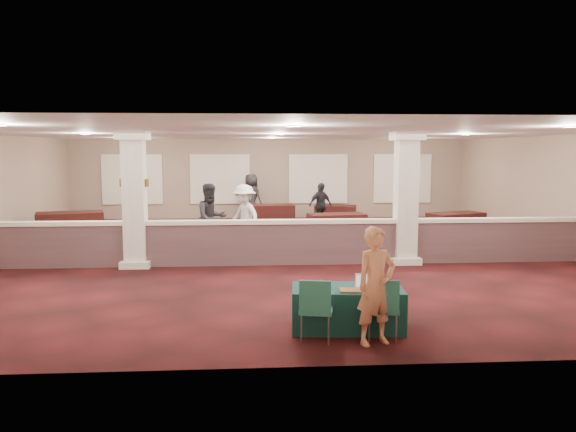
{
  "coord_description": "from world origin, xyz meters",
  "views": [
    {
      "loc": [
        -0.77,
        -14.88,
        2.76
      ],
      "look_at": [
        0.09,
        -2.0,
        1.25
      ],
      "focal_mm": 35.0,
      "sensor_mm": 36.0,
      "label": 1
    }
  ],
  "objects": [
    {
      "name": "far_table_back_center",
      "position": [
        -0.09,
        5.87,
        0.38
      ],
      "size": [
        1.9,
        1.03,
        0.75
      ],
      "primitive_type": "cube",
      "rotation": [
        0.0,
        0.0,
        0.06
      ],
      "color": "black",
      "rests_on": "ground"
    },
    {
      "name": "wall_front",
      "position": [
        0.0,
        -8.0,
        1.6
      ],
      "size": [
        16.0,
        0.04,
        3.2
      ],
      "primitive_type": "cube",
      "color": "gray",
      "rests_on": "ground"
    },
    {
      "name": "wall_right",
      "position": [
        8.0,
        0.0,
        1.6
      ],
      "size": [
        0.04,
        16.0,
        3.2
      ],
      "primitive_type": "cube",
      "color": "gray",
      "rests_on": "ground"
    },
    {
      "name": "yarn_grey",
      "position": [
        0.32,
        -6.36,
        0.7
      ],
      "size": [
        0.09,
        0.09,
        0.09
      ],
      "primitive_type": "sphere",
      "color": "#46454A",
      "rests_on": "near_table"
    },
    {
      "name": "column_right",
      "position": [
        3.0,
        -1.5,
        1.64
      ],
      "size": [
        0.72,
        0.72,
        3.2
      ],
      "color": "silver",
      "rests_on": "ground"
    },
    {
      "name": "far_table_front_left",
      "position": [
        -5.71,
        0.3,
        0.35
      ],
      "size": [
        1.91,
        1.43,
        0.7
      ],
      "primitive_type": "cube",
      "rotation": [
        0.0,
        0.0,
        0.38
      ],
      "color": "black",
      "rests_on": "ground"
    },
    {
      "name": "wall_back",
      "position": [
        0.0,
        8.0,
        1.6
      ],
      "size": [
        16.0,
        0.04,
        3.2
      ],
      "primitive_type": "cube",
      "color": "gray",
      "rests_on": "ground"
    },
    {
      "name": "scissors",
      "position": [
        1.27,
        -6.8,
        0.66
      ],
      "size": [
        0.11,
        0.04,
        0.01
      ],
      "primitive_type": "cube",
      "rotation": [
        0.0,
        0.0,
        -0.08
      ],
      "color": "#B01216",
      "rests_on": "near_table"
    },
    {
      "name": "attendee_c",
      "position": [
        1.73,
        4.98,
        0.8
      ],
      "size": [
        1.04,
        0.84,
        1.61
      ],
      "primitive_type": "imported",
      "rotation": [
        0.0,
        0.0,
        0.49
      ],
      "color": "black",
      "rests_on": "ground"
    },
    {
      "name": "attendee_a",
      "position": [
        -1.84,
        0.2,
        0.94
      ],
      "size": [
        1.03,
        0.91,
        1.88
      ],
      "primitive_type": "imported",
      "rotation": [
        0.0,
        0.0,
        0.58
      ],
      "color": "black",
      "rests_on": "ground"
    },
    {
      "name": "yarn_red",
      "position": [
        0.09,
        -6.4,
        0.7
      ],
      "size": [
        0.09,
        0.09,
        0.09
      ],
      "primitive_type": "sphere",
      "color": "maroon",
      "rests_on": "near_table"
    },
    {
      "name": "laptop_screen",
      "position": [
        0.98,
        -6.46,
        0.77
      ],
      "size": [
        0.3,
        0.03,
        0.2
      ],
      "primitive_type": "cube",
      "rotation": [
        0.0,
        0.0,
        -0.08
      ],
      "color": "silver",
      "rests_on": "near_table"
    },
    {
      "name": "ceiling",
      "position": [
        0.0,
        0.0,
        3.2
      ],
      "size": [
        16.0,
        16.0,
        0.02
      ],
      "primitive_type": "cube",
      "color": "silver",
      "rests_on": "wall_back"
    },
    {
      "name": "far_table_front_right",
      "position": [
        5.96,
        3.0,
        0.36
      ],
      "size": [
        1.98,
        1.44,
        0.72
      ],
      "primitive_type": "cube",
      "rotation": [
        0.0,
        0.0,
        0.34
      ],
      "color": "black",
      "rests_on": "ground"
    },
    {
      "name": "screen_glow",
      "position": [
        0.98,
        -6.47,
        0.76
      ],
      "size": [
        0.27,
        0.03,
        0.17
      ],
      "primitive_type": "cube",
      "rotation": [
        0.0,
        0.0,
        -0.08
      ],
      "color": "silver",
      "rests_on": "near_table"
    },
    {
      "name": "column_left",
      "position": [
        -3.5,
        -1.5,
        1.64
      ],
      "size": [
        0.72,
        0.72,
        3.2
      ],
      "color": "silver",
      "rests_on": "ground"
    },
    {
      "name": "attendee_b",
      "position": [
        -0.95,
        0.79,
        0.91
      ],
      "size": [
        1.15,
        1.23,
        1.81
      ],
      "primitive_type": "imported",
      "rotation": [
        0.0,
        0.0,
        -0.88
      ],
      "color": "#BCBCB8",
      "rests_on": "ground"
    },
    {
      "name": "woman",
      "position": [
        1.0,
        -7.2,
        0.85
      ],
      "size": [
        0.71,
        0.6,
        1.7
      ],
      "primitive_type": "imported",
      "rotation": [
        0.0,
        0.0,
        0.36
      ],
      "color": "#D2795B",
      "rests_on": "ground"
    },
    {
      "name": "far_table_front_center",
      "position": [
        2.0,
        2.93,
        0.36
      ],
      "size": [
        1.92,
        1.2,
        0.72
      ],
      "primitive_type": "cube",
      "rotation": [
        0.0,
        0.0,
        0.18
      ],
      "color": "black",
      "rests_on": "ground"
    },
    {
      "name": "conf_chair_side",
      "position": [
        0.15,
        -7.09,
        0.55
      ],
      "size": [
        0.56,
        0.56,
        0.94
      ],
      "rotation": [
        0.0,
        0.0,
        -0.21
      ],
      "color": "#205F59",
      "rests_on": "ground"
    },
    {
      "name": "far_table_back_left",
      "position": [
        -6.5,
        3.2,
        0.41
      ],
      "size": [
        2.21,
        1.56,
        0.81
      ],
      "primitive_type": "cube",
      "rotation": [
        0.0,
        0.0,
        0.31
      ],
      "color": "black",
      "rests_on": "ground"
    },
    {
      "name": "sconce_left",
      "position": [
        -3.78,
        -1.5,
        2.0
      ],
      "size": [
        0.12,
        0.12,
        0.18
      ],
      "color": "brown",
      "rests_on": "column_left"
    },
    {
      "name": "ground",
      "position": [
        0.0,
        0.0,
        0.0
      ],
      "size": [
        16.0,
        16.0,
        0.0
      ],
      "primitive_type": "plane",
      "color": "#3E0F11",
      "rests_on": "ground"
    },
    {
      "name": "laptop_base",
      "position": [
        0.97,
        -6.57,
        0.66
      ],
      "size": [
        0.31,
        0.23,
        0.02
      ],
      "primitive_type": "cube",
      "rotation": [
        0.0,
        0.0,
        -0.08
      ],
      "color": "silver",
      "rests_on": "near_table"
    },
    {
      "name": "conf_chair_main",
      "position": [
        1.13,
        -7.09,
        0.55
      ],
      "size": [
        0.55,
        0.55,
        0.93
      ],
      "rotation": [
        0.0,
        0.0,
        -0.2
      ],
      "color": "#205F59",
      "rests_on": "ground"
    },
    {
      "name": "partition_wall",
      "position": [
        0.0,
        -1.5,
        0.57
      ],
      "size": [
        15.6,
        0.28,
        1.1
      ],
      "color": "#4D3439",
      "rests_on": "ground"
    },
    {
      "name": "far_table_back_right",
      "position": [
        2.5,
        6.5,
        0.32
      ],
      "size": [
        1.72,
        1.1,
        0.64
      ],
      "primitive_type": "cube",
      "rotation": [
        0.0,
        0.0,
        -0.2
      ],
      "color": "black",
      "rests_on": "ground"
    },
    {
      "name": "yarn_cream",
      "position": [
        0.21,
        -6.55,
        0.7
      ],
      "size": [
        0.1,
        0.1,
        0.1
      ],
      "primitive_type": "sphere",
      "color": "#F0E0C6",
      "rests_on": "near_table"
    },
    {
      "name": "sconce_right",
      "position": [
        -3.22,
        -1.5,
        2.0
      ],
      "size": [
        0.12,
        0.12,
        0.18
      ],
      "color": "brown",
      "rests_on": "column_left"
    },
    {
      "name": "attendee_d",
      "position": [
        -0.74,
        7.0,
        0.93
      ],
      "size": [
        1.04,
        0.94,
        1.86
      ],
      "primitive_type": "imported",
      "rotation": [
        0.0,
        0.0,
        2.52
      ],
      "color": "black",
      "rests_on": "ground"
    },
    {
      "name": "near_table",
      "position": [
        0.71,
        -6.5,
        0.33
      ],
      "size": [
        1.77,
        0.99,
        0.65
      ],
      "primitive_type": "cube",
      "rotation": [
        0.0,
        0.0,
        -0.08
      ],
      "color": "#0F3A39",
      "rests_on": "ground"
    },
    {
      "name": "knitting",
      "position": [
        0.74,
        -6.73,
        0.67
      ],
      "size": [
        0.38,
        0.3,
        0.03
      ],
      "primitive_type": "cube",
      "rotation": [
        0.0,
        0.0,
        -0.08
      ],
      "color": "#C6681F",
      "rests_on": "near_table"
    }
  ]
}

